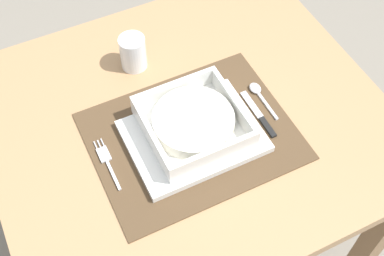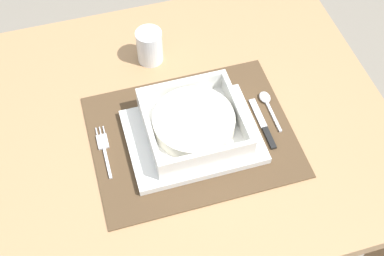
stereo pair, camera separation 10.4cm
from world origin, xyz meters
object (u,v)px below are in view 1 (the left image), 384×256
(dining_table, at_px, (188,145))
(butter_knife, at_px, (260,117))
(drinking_glass, at_px, (133,54))
(porridge_bowl, at_px, (193,123))
(fork, at_px, (106,160))
(spoon, at_px, (257,91))
(bread_knife, at_px, (244,112))

(dining_table, relative_size, butter_knife, 6.30)
(butter_knife, relative_size, drinking_glass, 1.62)
(porridge_bowl, distance_m, drinking_glass, 0.24)
(dining_table, bearing_deg, butter_knife, -27.58)
(porridge_bowl, distance_m, fork, 0.19)
(dining_table, distance_m, spoon, 0.20)
(fork, relative_size, drinking_glass, 1.56)
(dining_table, distance_m, bread_knife, 0.17)
(dining_table, bearing_deg, porridge_bowl, -101.09)
(drinking_glass, bearing_deg, fork, -124.43)
(spoon, distance_m, drinking_glass, 0.29)
(porridge_bowl, relative_size, spoon, 1.73)
(spoon, height_order, butter_knife, spoon)
(porridge_bowl, height_order, spoon, porridge_bowl)
(dining_table, distance_m, butter_knife, 0.19)
(fork, distance_m, bread_knife, 0.31)
(fork, height_order, spoon, spoon)
(fork, relative_size, spoon, 1.14)
(butter_knife, bearing_deg, dining_table, 156.28)
(butter_knife, bearing_deg, spoon, 69.23)
(dining_table, relative_size, porridge_bowl, 4.31)
(porridge_bowl, distance_m, bread_knife, 0.13)
(spoon, bearing_deg, fork, 179.89)
(dining_table, bearing_deg, drinking_glass, 103.44)
(butter_knife, height_order, drinking_glass, drinking_glass)
(butter_knife, xyz_separation_m, bread_knife, (-0.03, 0.03, 0.00))
(porridge_bowl, bearing_deg, butter_knife, -9.56)
(porridge_bowl, relative_size, drinking_glass, 2.37)
(spoon, bearing_deg, porridge_bowl, -171.20)
(fork, relative_size, butter_knife, 0.96)
(dining_table, xyz_separation_m, drinking_glass, (-0.05, 0.19, 0.14))
(fork, bearing_deg, butter_knife, -4.81)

